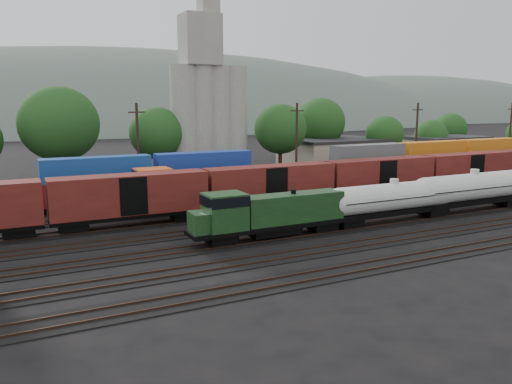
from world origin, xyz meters
name	(u,v)px	position (x,y,z in m)	size (l,w,h in m)	color
ground	(306,220)	(0.00, 0.00, 0.00)	(600.00, 600.00, 0.00)	black
tracks	(306,219)	(0.00, 0.00, 0.05)	(180.00, 33.20, 0.20)	black
green_locomotive	(266,213)	(-7.27, -5.00, 2.42)	(15.96, 2.82, 4.22)	black
tank_car_a	(393,198)	(7.21, -5.00, 2.52)	(16.08, 2.88, 4.21)	silver
tank_car_b	(473,188)	(18.62, -5.00, 2.68)	(17.19, 3.08, 4.50)	silver
orange_locomotive	(194,186)	(-8.64, 10.00, 2.66)	(18.72, 3.12, 4.68)	black
boxcar_string	(205,190)	(-9.17, 5.00, 3.12)	(122.80, 2.90, 4.20)	black
container_wall	(322,171)	(11.99, 15.00, 2.63)	(182.79, 2.60, 5.80)	black
grain_silo	(209,107)	(3.28, 36.00, 11.26)	(13.40, 5.00, 29.00)	#9B988E
industrial_sheds	(229,159)	(6.63, 35.25, 2.56)	(119.38, 17.26, 5.10)	#9E937F
tree_band	(124,133)	(-10.99, 35.36, 7.39)	(162.60, 19.93, 14.34)	black
utility_poles	(223,144)	(0.00, 22.00, 6.21)	(122.20, 0.36, 12.00)	black
distant_hills	(106,158)	(23.92, 260.00, -20.56)	(860.00, 286.00, 130.00)	#59665B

